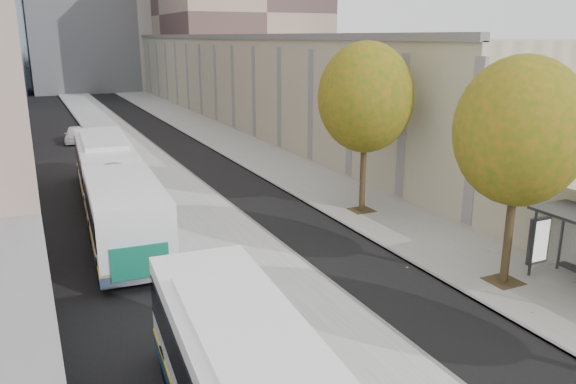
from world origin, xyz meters
TOP-DOWN VIEW (x-y plane):
  - bus_platform at (-3.88, 35.00)m, footprint 4.25×150.00m
  - sidewalk at (4.12, 35.00)m, footprint 4.75×150.00m
  - building_tan at (15.50, 64.00)m, footprint 18.00×92.00m
  - tree_c at (3.60, 13.00)m, footprint 4.20×4.20m
  - tree_d at (3.60, 22.00)m, footprint 4.40×4.40m
  - bus_far at (-7.30, 26.28)m, footprint 3.51×17.76m
  - distant_car at (-7.14, 47.35)m, footprint 2.03×3.92m

SIDE VIEW (x-z plane):
  - sidewalk at x=4.12m, z-range 0.00..0.08m
  - bus_platform at x=-3.88m, z-range 0.00..0.15m
  - distant_car at x=-7.14m, z-range 0.00..1.27m
  - bus_far at x=-7.30m, z-range 0.14..3.08m
  - building_tan at x=15.50m, z-range 0.00..8.00m
  - tree_c at x=3.60m, z-range 1.61..8.89m
  - tree_d at x=3.60m, z-range 1.67..9.27m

